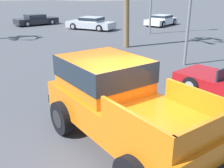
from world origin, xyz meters
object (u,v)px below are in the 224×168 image
parked_car_silver (91,23)px  parked_car_dark (36,20)px  parked_car_white (161,20)px  orange_pickup_truck (118,98)px

parked_car_silver → parked_car_dark: 7.03m
parked_car_white → parked_car_dark: bearing=36.5°
orange_pickup_truck → parked_car_dark: (0.07, 24.45, -0.58)m
orange_pickup_truck → parked_car_dark: orange_pickup_truck is taller
orange_pickup_truck → parked_car_white: size_ratio=1.18×
parked_car_silver → parked_car_dark: parked_car_silver is taller
orange_pickup_truck → parked_car_white: (12.65, 19.51, -0.59)m
parked_car_dark → parked_car_white: bearing=49.8°
parked_car_silver → orange_pickup_truck: bearing=-147.7°
orange_pickup_truck → parked_car_silver: size_ratio=1.17×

